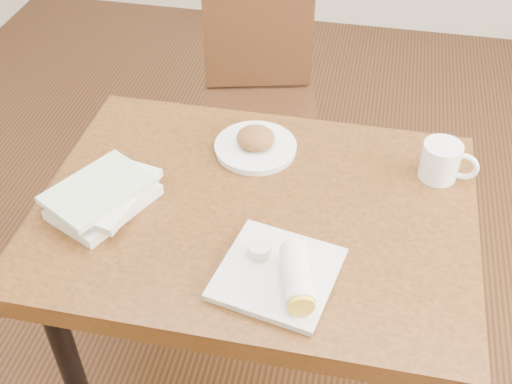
% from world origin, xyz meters
% --- Properties ---
extents(ground, '(4.00, 5.00, 0.01)m').
position_xyz_m(ground, '(0.00, 0.00, -0.01)').
color(ground, '#472814').
rests_on(ground, ground).
extents(table, '(1.08, 0.80, 0.75)m').
position_xyz_m(table, '(0.00, 0.00, 0.66)').
color(table, brown).
rests_on(table, ground).
extents(chair_far, '(0.51, 0.51, 0.95)m').
position_xyz_m(chair_far, '(-0.16, 0.84, 0.55)').
color(chair_far, '#422413').
rests_on(chair_far, ground).
extents(plate_scone, '(0.23, 0.23, 0.07)m').
position_xyz_m(plate_scone, '(-0.05, 0.22, 0.77)').
color(plate_scone, white).
rests_on(plate_scone, table).
extents(coffee_mug, '(0.15, 0.10, 0.10)m').
position_xyz_m(coffee_mug, '(0.45, 0.21, 0.80)').
color(coffee_mug, white).
rests_on(coffee_mug, table).
extents(plate_burrito, '(0.29, 0.29, 0.08)m').
position_xyz_m(plate_burrito, '(0.11, -0.23, 0.78)').
color(plate_burrito, white).
rests_on(plate_burrito, table).
extents(book_stack, '(0.27, 0.30, 0.07)m').
position_xyz_m(book_stack, '(-0.37, -0.07, 0.78)').
color(book_stack, white).
rests_on(book_stack, table).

